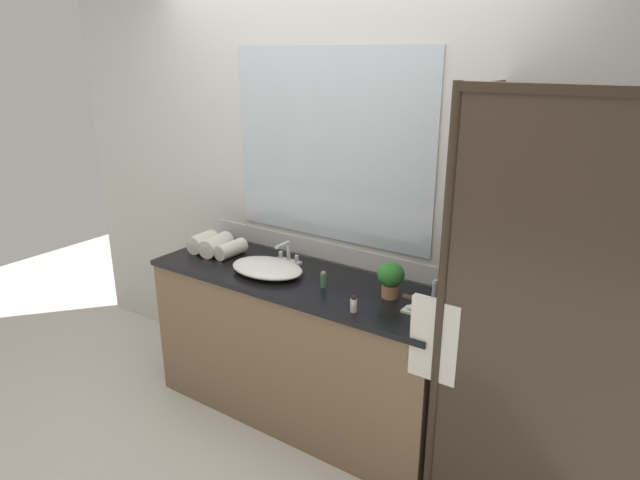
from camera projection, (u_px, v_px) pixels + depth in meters
ground_plane at (300, 413)px, 3.40m from camera, size 8.00×8.00×0.00m
wall_back_with_mirror at (332, 194)px, 3.25m from camera, size 4.40×0.06×2.60m
vanity_cabinet at (300, 347)px, 3.26m from camera, size 1.80×0.58×0.90m
shower_enclosure at (523, 333)px, 2.24m from camera, size 1.20×0.59×2.00m
sink_basin at (267, 268)px, 3.16m from camera, size 0.45×0.31×0.06m
faucet at (288, 256)px, 3.30m from camera, size 0.17×0.14×0.14m
potted_plant at (391, 277)px, 2.82m from camera, size 0.14×0.14×0.19m
soap_dish at (413, 310)px, 2.69m from camera, size 0.10×0.07×0.04m
amenity_bottle_shampoo at (435, 289)px, 2.86m from camera, size 0.03×0.03×0.09m
amenity_bottle_body_wash at (323, 280)px, 2.96m from camera, size 0.03×0.03×0.09m
amenity_bottle_lotion at (354, 304)px, 2.68m from camera, size 0.03×0.03×0.08m
rolled_towel_near_edge at (203, 242)px, 3.51m from camera, size 0.13×0.19×0.12m
rolled_towel_middle at (216, 245)px, 3.46m from camera, size 0.15×0.24×0.12m
rolled_towel_far_edge at (231, 249)px, 3.41m from camera, size 0.10×0.21×0.10m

